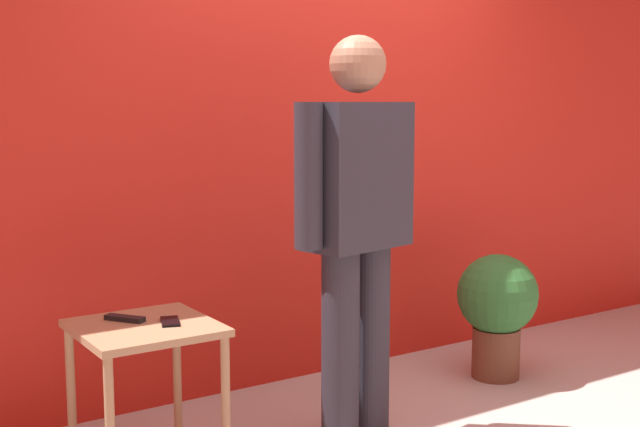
{
  "coord_description": "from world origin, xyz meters",
  "views": [
    {
      "loc": [
        -2.51,
        -2.52,
        1.51
      ],
      "look_at": [
        -0.48,
        0.55,
        1.01
      ],
      "focal_mm": 46.62,
      "sensor_mm": 36.0,
      "label": 1
    }
  ],
  "objects_px": {
    "tv_remote": "(125,318)",
    "potted_plant": "(497,305)",
    "cell_phone": "(170,321)",
    "side_table": "(145,350)",
    "standing_person": "(357,220)"
  },
  "relations": [
    {
      "from": "side_table",
      "to": "cell_phone",
      "type": "xyz_separation_m",
      "value": [
        0.09,
        -0.03,
        0.11
      ]
    },
    {
      "from": "side_table",
      "to": "potted_plant",
      "type": "relative_size",
      "value": 0.93
    },
    {
      "from": "standing_person",
      "to": "tv_remote",
      "type": "height_order",
      "value": "standing_person"
    },
    {
      "from": "cell_phone",
      "to": "potted_plant",
      "type": "distance_m",
      "value": 1.99
    },
    {
      "from": "tv_remote",
      "to": "potted_plant",
      "type": "xyz_separation_m",
      "value": [
        2.11,
        0.03,
        -0.24
      ]
    },
    {
      "from": "standing_person",
      "to": "potted_plant",
      "type": "distance_m",
      "value": 1.33
    },
    {
      "from": "side_table",
      "to": "potted_plant",
      "type": "distance_m",
      "value": 2.08
    },
    {
      "from": "cell_phone",
      "to": "tv_remote",
      "type": "relative_size",
      "value": 0.85
    },
    {
      "from": "tv_remote",
      "to": "potted_plant",
      "type": "relative_size",
      "value": 0.25
    },
    {
      "from": "potted_plant",
      "to": "standing_person",
      "type": "bearing_deg",
      "value": -166.23
    },
    {
      "from": "tv_remote",
      "to": "side_table",
      "type": "bearing_deg",
      "value": -97.76
    },
    {
      "from": "standing_person",
      "to": "tv_remote",
      "type": "xyz_separation_m",
      "value": [
        -0.96,
        0.26,
        -0.35
      ]
    },
    {
      "from": "standing_person",
      "to": "potted_plant",
      "type": "height_order",
      "value": "standing_person"
    },
    {
      "from": "tv_remote",
      "to": "potted_plant",
      "type": "distance_m",
      "value": 2.13
    },
    {
      "from": "cell_phone",
      "to": "tv_remote",
      "type": "distance_m",
      "value": 0.19
    }
  ]
}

